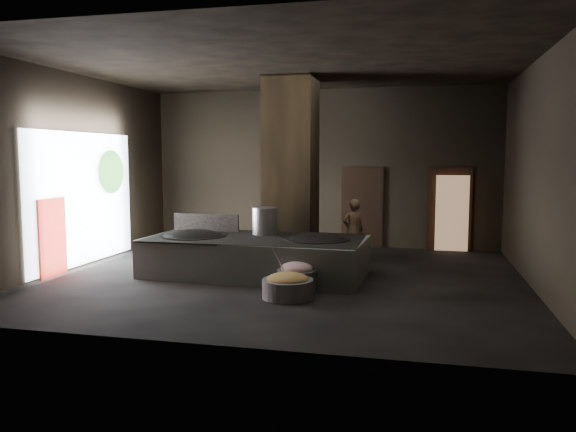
% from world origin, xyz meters
% --- Properties ---
extents(floor, '(10.00, 9.00, 0.10)m').
position_xyz_m(floor, '(0.00, 0.00, -0.05)').
color(floor, black).
rests_on(floor, ground).
extents(ceiling, '(10.00, 9.00, 0.10)m').
position_xyz_m(ceiling, '(0.00, 0.00, 4.55)').
color(ceiling, black).
rests_on(ceiling, back_wall).
extents(back_wall, '(10.00, 0.10, 4.50)m').
position_xyz_m(back_wall, '(0.00, 4.55, 2.25)').
color(back_wall, black).
rests_on(back_wall, ground).
extents(front_wall, '(10.00, 0.10, 4.50)m').
position_xyz_m(front_wall, '(0.00, -4.55, 2.25)').
color(front_wall, black).
rests_on(front_wall, ground).
extents(left_wall, '(0.10, 9.00, 4.50)m').
position_xyz_m(left_wall, '(-5.05, 0.00, 2.25)').
color(left_wall, black).
rests_on(left_wall, ground).
extents(right_wall, '(0.10, 9.00, 4.50)m').
position_xyz_m(right_wall, '(5.05, 0.00, 2.25)').
color(right_wall, black).
rests_on(right_wall, ground).
extents(pillar, '(1.20, 1.20, 4.50)m').
position_xyz_m(pillar, '(-0.30, 1.90, 2.25)').
color(pillar, black).
rests_on(pillar, ground).
extents(hearth_platform, '(4.82, 2.47, 0.82)m').
position_xyz_m(hearth_platform, '(-0.67, 0.08, 0.41)').
color(hearth_platform, '#A0AD9C').
rests_on(hearth_platform, ground).
extents(platform_cap, '(4.62, 2.22, 0.03)m').
position_xyz_m(platform_cap, '(-0.67, 0.08, 0.82)').
color(platform_cap, black).
rests_on(platform_cap, hearth_platform).
extents(wok_left, '(1.49, 1.49, 0.41)m').
position_xyz_m(wok_left, '(-2.12, 0.03, 0.75)').
color(wok_left, black).
rests_on(wok_left, hearth_platform).
extents(wok_left_rim, '(1.52, 1.52, 0.05)m').
position_xyz_m(wok_left_rim, '(-2.12, 0.03, 0.82)').
color(wok_left_rim, black).
rests_on(wok_left_rim, hearth_platform).
extents(wok_right, '(1.39, 1.39, 0.39)m').
position_xyz_m(wok_right, '(0.68, 0.13, 0.75)').
color(wok_right, black).
rests_on(wok_right, hearth_platform).
extents(wok_right_rim, '(1.42, 1.42, 0.05)m').
position_xyz_m(wok_right_rim, '(0.68, 0.13, 0.82)').
color(wok_right_rim, black).
rests_on(wok_right_rim, hearth_platform).
extents(stock_pot, '(0.58, 0.58, 0.62)m').
position_xyz_m(stock_pot, '(-0.62, 0.63, 1.13)').
color(stock_pot, silver).
rests_on(stock_pot, hearth_platform).
extents(splash_guard, '(1.64, 0.14, 0.41)m').
position_xyz_m(splash_guard, '(-2.12, 0.83, 1.03)').
color(splash_guard, black).
rests_on(splash_guard, hearth_platform).
extents(cook, '(0.68, 0.60, 1.56)m').
position_xyz_m(cook, '(1.23, 2.09, 0.78)').
color(cook, '#8A6346').
rests_on(cook, ground).
extents(veg_basin, '(1.24, 1.24, 0.35)m').
position_xyz_m(veg_basin, '(0.48, -1.74, 0.17)').
color(veg_basin, gray).
rests_on(veg_basin, ground).
extents(veg_fill, '(0.77, 0.77, 0.24)m').
position_xyz_m(veg_fill, '(0.48, -1.74, 0.35)').
color(veg_fill, '#A7AD54').
rests_on(veg_fill, veg_basin).
extents(ladle, '(0.30, 0.27, 0.67)m').
position_xyz_m(ladle, '(0.33, -1.59, 0.55)').
color(ladle, silver).
rests_on(ladle, veg_basin).
extents(meat_basin, '(0.87, 0.87, 0.41)m').
position_xyz_m(meat_basin, '(0.52, -1.18, 0.21)').
color(meat_basin, gray).
rests_on(meat_basin, ground).
extents(meat_fill, '(0.63, 0.63, 0.24)m').
position_xyz_m(meat_fill, '(0.52, -1.18, 0.45)').
color(meat_fill, '#DB8385').
rests_on(meat_fill, meat_basin).
extents(doorway_near, '(1.18, 0.08, 2.38)m').
position_xyz_m(doorway_near, '(1.20, 4.45, 1.10)').
color(doorway_near, black).
rests_on(doorway_near, ground).
extents(doorway_near_glow, '(0.77, 0.04, 1.83)m').
position_xyz_m(doorway_near_glow, '(1.31, 4.63, 1.05)').
color(doorway_near_glow, '#8C6647').
rests_on(doorway_near_glow, ground).
extents(doorway_far, '(1.18, 0.08, 2.38)m').
position_xyz_m(doorway_far, '(3.60, 4.45, 1.10)').
color(doorway_far, black).
rests_on(doorway_far, ground).
extents(doorway_far_glow, '(0.87, 0.04, 2.07)m').
position_xyz_m(doorway_far_glow, '(3.66, 4.25, 1.05)').
color(doorway_far_glow, '#8C6647').
rests_on(doorway_far_glow, ground).
extents(left_opening, '(0.04, 4.20, 3.10)m').
position_xyz_m(left_opening, '(-4.95, 0.20, 1.60)').
color(left_opening, white).
rests_on(left_opening, ground).
extents(pavilion_sliver, '(0.05, 0.90, 1.70)m').
position_xyz_m(pavilion_sliver, '(-4.88, -1.10, 0.85)').
color(pavilion_sliver, maroon).
rests_on(pavilion_sliver, ground).
extents(tree_silhouette, '(0.28, 1.10, 1.10)m').
position_xyz_m(tree_silhouette, '(-4.85, 1.30, 2.20)').
color(tree_silhouette, '#194714').
rests_on(tree_silhouette, left_opening).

